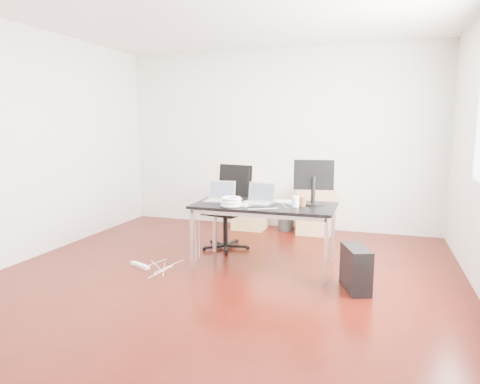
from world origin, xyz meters
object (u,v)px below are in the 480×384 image
(filing_cabinet_left, at_px, (251,206))
(pc_tower, at_px, (356,269))
(desk, at_px, (264,209))
(filing_cabinet_right, at_px, (315,210))
(office_chair, at_px, (229,203))

(filing_cabinet_left, relative_size, pc_tower, 1.56)
(desk, relative_size, filing_cabinet_right, 2.29)
(filing_cabinet_left, bearing_deg, pc_tower, -51.50)
(desk, relative_size, pc_tower, 3.56)
(desk, xyz_separation_m, filing_cabinet_left, (-0.67, 1.73, -0.33))
(desk, distance_m, filing_cabinet_left, 1.88)
(filing_cabinet_right, bearing_deg, pc_tower, -72.03)
(office_chair, xyz_separation_m, pc_tower, (1.70, -1.06, -0.39))
(filing_cabinet_left, bearing_deg, filing_cabinet_right, 0.00)
(filing_cabinet_left, bearing_deg, office_chair, -88.67)
(desk, height_order, filing_cabinet_left, desk)
(office_chair, bearing_deg, filing_cabinet_right, 60.94)
(office_chair, relative_size, filing_cabinet_right, 1.54)
(desk, distance_m, filing_cabinet_right, 1.79)
(desk, bearing_deg, office_chair, 136.57)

